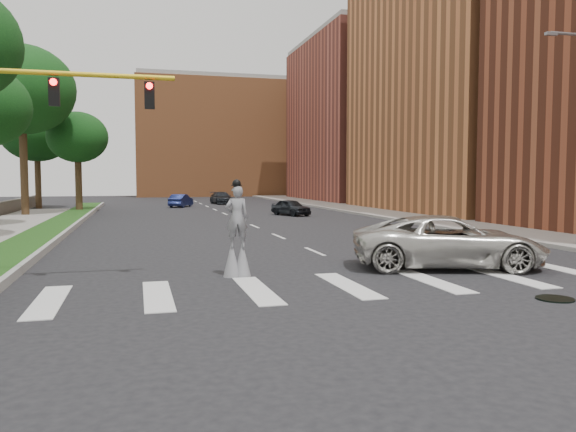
% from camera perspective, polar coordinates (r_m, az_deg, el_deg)
% --- Properties ---
extents(ground_plane, '(160.00, 160.00, 0.00)m').
position_cam_1_polar(ground_plane, '(15.39, 11.93, -7.38)').
color(ground_plane, black).
rests_on(ground_plane, ground).
extents(grass_median, '(2.00, 60.00, 0.25)m').
position_cam_1_polar(grass_median, '(33.87, -22.85, -1.21)').
color(grass_median, '#173E11').
rests_on(grass_median, ground).
extents(median_curb, '(0.20, 60.00, 0.28)m').
position_cam_1_polar(median_curb, '(33.74, -21.08, -1.15)').
color(median_curb, gray).
rests_on(median_curb, ground).
extents(sidewalk_right, '(5.00, 90.00, 0.18)m').
position_cam_1_polar(sidewalk_right, '(43.14, 11.67, 0.03)').
color(sidewalk_right, gray).
rests_on(sidewalk_right, ground).
extents(manhole, '(0.90, 0.90, 0.04)m').
position_cam_1_polar(manhole, '(15.41, 25.49, -7.60)').
color(manhole, black).
rests_on(manhole, ground).
extents(building_mid, '(16.00, 22.00, 24.00)m').
position_cam_1_polar(building_mid, '(52.93, 18.82, 13.56)').
color(building_mid, '#BE6D3B').
rests_on(building_mid, ground).
extents(building_far, '(16.00, 22.00, 20.00)m').
position_cam_1_polar(building_far, '(73.69, 8.19, 9.40)').
color(building_far, '#9F4A3A').
rests_on(building_far, ground).
extents(building_backdrop, '(26.00, 14.00, 18.00)m').
position_cam_1_polar(building_backdrop, '(92.53, -7.10, 7.68)').
color(building_backdrop, '#BE6D3B').
rests_on(building_backdrop, ground).
extents(traffic_signal, '(5.30, 0.23, 6.20)m').
position_cam_1_polar(traffic_signal, '(16.72, -25.24, 7.52)').
color(traffic_signal, black).
rests_on(traffic_signal, ground).
extents(stilt_performer, '(0.84, 0.53, 2.94)m').
position_cam_1_polar(stilt_performer, '(16.99, -5.21, -2.15)').
color(stilt_performer, '#382716').
rests_on(stilt_performer, ground).
extents(suv_crossing, '(6.83, 4.59, 1.74)m').
position_cam_1_polar(suv_crossing, '(19.32, 16.00, -2.53)').
color(suv_crossing, beige).
rests_on(suv_crossing, ground).
extents(car_near, '(2.77, 4.04, 1.28)m').
position_cam_1_polar(car_near, '(43.76, 0.28, 0.89)').
color(car_near, black).
rests_on(car_near, ground).
extents(car_mid, '(2.76, 4.12, 1.28)m').
position_cam_1_polar(car_mid, '(57.01, -10.83, 1.54)').
color(car_mid, navy).
rests_on(car_mid, ground).
extents(car_far, '(2.37, 4.80, 1.34)m').
position_cam_1_polar(car_far, '(62.85, -6.76, 1.84)').
color(car_far, black).
rests_on(car_far, ground).
extents(tree_4, '(7.77, 7.77, 12.80)m').
position_cam_1_polar(tree_4, '(46.98, -25.46, 11.51)').
color(tree_4, '#382716').
rests_on(tree_4, ground).
extents(tree_5, '(6.84, 6.84, 10.28)m').
position_cam_1_polar(tree_5, '(58.63, -24.18, 7.89)').
color(tree_5, '#382716').
rests_on(tree_5, ground).
extents(tree_6, '(5.01, 5.01, 8.47)m').
position_cam_1_polar(tree_6, '(50.71, -20.60, 7.45)').
color(tree_6, '#382716').
rests_on(tree_6, ground).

